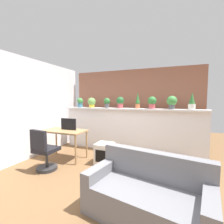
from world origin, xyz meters
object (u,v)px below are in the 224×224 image
Objects in this scene: office_chair at (44,153)px; side_cube_shelf at (105,154)px; potted_plant_0 at (80,102)px; potted_plant_3 at (120,102)px; potted_plant_4 at (138,101)px; potted_plant_6 at (172,102)px; potted_plant_1 at (92,102)px; potted_plant_5 at (152,102)px; couch at (147,196)px; potted_plant_2 at (107,102)px; desk at (65,133)px; tv_monitor at (69,124)px; potted_plant_7 at (192,102)px.

side_cube_shelf is at bearing 37.37° from office_chair.
potted_plant_3 reaches higher than potted_plant_0.
potted_plant_4 is 1.29× the size of potted_plant_6.
potted_plant_5 reaches higher than potted_plant_1.
couch is (2.13, -2.38, -1.17)m from potted_plant_1.
potted_plant_4 reaches higher than potted_plant_1.
potted_plant_2 is at bearing -178.80° from potted_plant_5.
office_chair is at bearing -137.33° from potted_plant_5.
desk is (-1.66, -1.11, -0.82)m from potted_plant_4.
potted_plant_4 is at bearing 179.56° from potted_plant_6.
potted_plant_2 is 0.93m from potted_plant_4.
desk is 0.66× the size of couch.
potted_plant_5 is at bearing 27.31° from tv_monitor.
desk is (0.23, -1.10, -0.79)m from potted_plant_0.
potted_plant_1 is 3.40m from couch.
potted_plant_6 is 0.79× the size of tv_monitor.
potted_plant_5 is at bearing 28.33° from desk.
potted_plant_4 is (0.53, -0.02, 0.01)m from potted_plant_3.
potted_plant_2 is 2.30m from potted_plant_7.
potted_plant_4 reaches higher than desk.
desk is 0.80m from office_chair.
potted_plant_7 is at bearing -0.62° from potted_plant_4.
potted_plant_1 is 0.93× the size of potted_plant_3.
potted_plant_1 is 0.93× the size of potted_plant_5.
potted_plant_7 is 0.98× the size of tv_monitor.
potted_plant_2 is 1.33m from potted_plant_5.
potted_plant_3 reaches higher than office_chair.
couch is (1.18, -2.41, -1.19)m from potted_plant_3.
potted_plant_2 is 0.67× the size of potted_plant_4.
desk is (-2.05, -1.11, -0.81)m from potted_plant_5.
couch is at bearing -13.16° from office_chair.
potted_plant_7 is 0.26× the size of couch.
potted_plant_2 is at bearing -177.97° from potted_plant_4.
potted_plant_4 is 1.03× the size of potted_plant_7.
potted_plant_0 is at bearing 98.58° from office_chair.
potted_plant_5 reaches higher than potted_plant_0.
potted_plant_3 is 0.30× the size of desk.
office_chair is at bearing -81.42° from potted_plant_0.
potted_plant_4 is 2.70m from office_chair.
potted_plant_2 is 0.41m from potted_plant_3.
potted_plant_7 is (0.97, -0.01, 0.01)m from potted_plant_5.
desk is at bearing -134.90° from potted_plant_3.
potted_plant_7 is 3.32m from desk.
desk is at bearing -151.67° from potted_plant_5.
potted_plant_4 is 0.90m from potted_plant_6.
couch reaches higher than desk.
potted_plant_1 is 1.47m from potted_plant_4.
potted_plant_2 reaches higher than side_cube_shelf.
office_chair is 1.34m from side_cube_shelf.
potted_plant_3 is 1.63m from side_cube_shelf.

